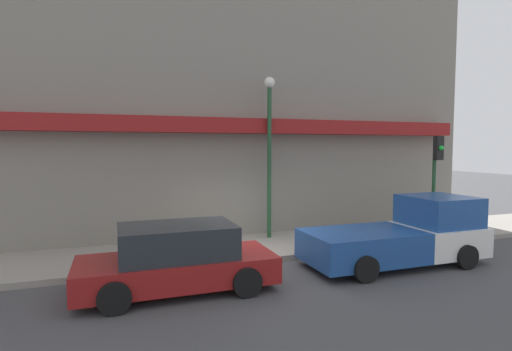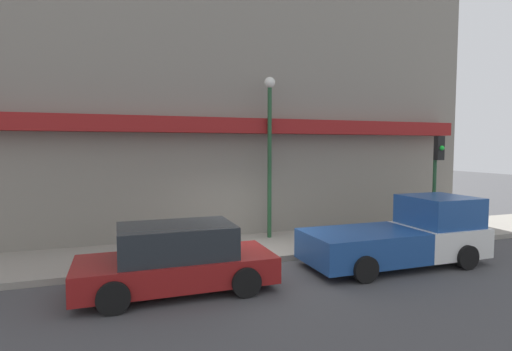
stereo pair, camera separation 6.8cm
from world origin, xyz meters
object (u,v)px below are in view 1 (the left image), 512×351
(fire_hydrant, at_px, (358,233))
(street_lamp, at_px, (269,138))
(pickup_truck, at_px, (404,235))
(traffic_light, at_px, (436,168))
(parked_car, at_px, (177,259))

(fire_hydrant, height_order, street_lamp, street_lamp)
(pickup_truck, height_order, street_lamp, street_lamp)
(fire_hydrant, height_order, traffic_light, traffic_light)
(pickup_truck, xyz_separation_m, traffic_light, (2.68, 1.71, 1.74))
(parked_car, distance_m, street_lamp, 5.82)
(street_lamp, bearing_deg, traffic_light, -19.38)
(street_lamp, bearing_deg, pickup_truck, -53.80)
(street_lamp, bearing_deg, fire_hydrant, -33.83)
(parked_car, xyz_separation_m, fire_hydrant, (6.05, 1.95, -0.25))
(pickup_truck, bearing_deg, fire_hydrant, 96.33)
(fire_hydrant, xyz_separation_m, traffic_light, (2.87, -0.24, 2.06))
(street_lamp, bearing_deg, parked_car, -135.39)
(parked_car, relative_size, street_lamp, 0.81)
(pickup_truck, relative_size, parked_car, 1.17)
(fire_hydrant, distance_m, traffic_light, 3.54)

